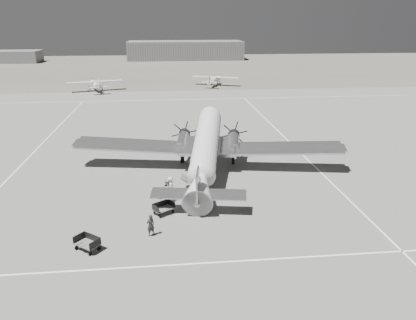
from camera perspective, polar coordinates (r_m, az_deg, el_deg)
The scene contains 16 objects.
ground at distance 38.29m, azimuth -1.20°, elevation -2.64°, with size 260.00×260.00×0.00m, color slate.
taxi_line_near at distance 25.89m, azimuth 1.54°, elevation -14.18°, with size 60.00×0.15×0.01m, color white.
taxi_line_right at distance 40.99m, azimuth 15.77°, elevation -1.88°, with size 0.15×80.00×0.01m, color white.
taxi_line_left at distance 49.92m, azimuth -23.31°, elevation 1.02°, with size 0.15×60.00×0.01m, color white.
taxi_line_horizon at distance 76.81m, azimuth -3.77°, elevation 8.48°, with size 90.00×0.15×0.01m, color white.
grass_infield at distance 131.23m, azimuth -4.83°, elevation 12.91°, with size 260.00×90.00×0.01m, color #5E5B4F.
hangar_main at distance 156.00m, azimuth -3.21°, elevation 15.16°, with size 42.00×14.00×6.60m.
shed_secondary at distance 159.64m, azimuth -25.75°, elevation 12.98°, with size 18.00×10.00×4.00m, color #606060.
dc3_airliner at distance 38.39m, azimuth -0.31°, elevation 1.51°, with size 27.06×18.78×5.15m, color #BCBCBE, non-canonical shape.
light_plane_left at distance 88.58m, azimuth -15.53°, elevation 10.04°, with size 11.33×9.19×2.35m, color silver, non-canonical shape.
light_plane_right at distance 92.91m, azimuth 0.91°, elevation 11.09°, with size 10.83×8.79×2.25m, color silver, non-canonical shape.
baggage_cart_near at distance 31.60m, azimuth -6.25°, elevation -6.79°, with size 1.62×1.14×0.91m, color #606060, non-canonical shape.
baggage_cart_far at distance 27.97m, azimuth -16.62°, elevation -11.20°, with size 1.66×1.18×0.94m, color #606060, non-canonical shape.
ground_crew at distance 28.59m, azimuth -8.08°, elevation -9.05°, with size 0.59×0.39×1.61m, color #2B2B2B.
ramp_agent at distance 33.41m, azimuth -5.63°, elevation -4.30°, with size 0.95×0.74×1.95m, color #AAAAA8.
passenger at distance 34.50m, azimuth -5.32°, elevation -3.73°, with size 0.83×0.54×1.70m, color silver.
Camera 1 is at (-2.94, -35.42, 14.25)m, focal length 35.00 mm.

